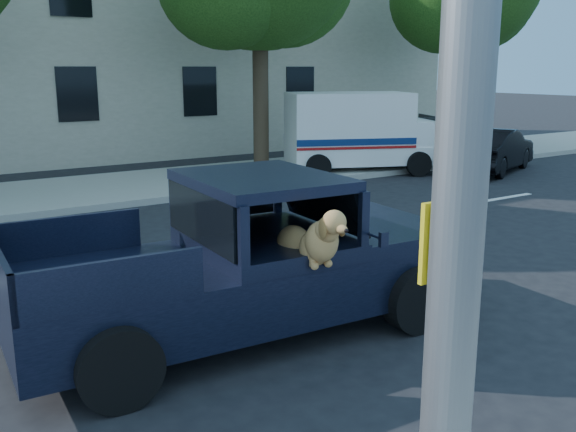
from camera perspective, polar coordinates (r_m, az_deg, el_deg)
name	(u,v)px	position (r m, az deg, el deg)	size (l,w,h in m)	color
ground	(315,313)	(8.05, 2.43, -8.61)	(120.00, 120.00, 0.00)	black
far_sidewalk	(92,191)	(16.14, -17.02, 2.15)	(60.00, 4.00, 0.15)	gray
lane_stripes	(295,233)	(11.80, 0.67, -1.50)	(21.60, 0.14, 0.01)	silver
building_main	(107,22)	(23.79, -15.83, 16.28)	(26.00, 6.00, 9.00)	beige
pickup_truck	(237,283)	(7.27, -4.54, -5.93)	(5.17, 2.73, 1.81)	black
mail_truck	(358,138)	(18.59, 6.21, 6.90)	(4.58, 3.38, 2.28)	silver
parked_sedan	(493,150)	(19.63, 17.78, 5.62)	(3.87, 1.35, 1.27)	black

